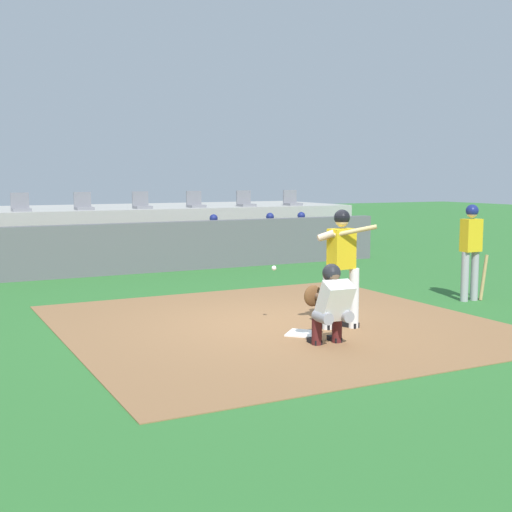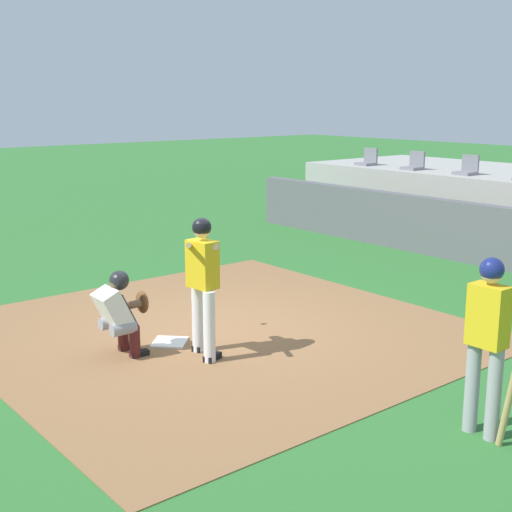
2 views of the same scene
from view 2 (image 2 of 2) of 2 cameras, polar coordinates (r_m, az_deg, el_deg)
The scene contains 11 objects.
ground_plane at distance 10.03m, azimuth -3.12°, elevation -6.14°, with size 80.00×80.00×0.00m, color #2D6B2D.
dirt_infield at distance 10.03m, azimuth -3.12°, elevation -6.11°, with size 6.40×6.40×0.01m, color olive.
home_plate at distance 9.60m, azimuth -7.01°, elevation -6.94°, with size 0.44×0.44×0.02m, color white.
batter_at_plate at distance 8.79m, azimuth -4.39°, elevation -1.82°, with size 0.75×0.70×1.80m.
catcher_crouched at distance 9.08m, azimuth -10.89°, elevation -4.33°, with size 0.49×1.87×1.13m.
on_deck_batter at distance 7.07m, azimuth 18.27°, elevation -6.18°, with size 0.58×0.23×1.79m.
dugout_wall at distance 14.55m, azimuth 18.01°, elevation 1.62°, with size 13.00×0.30×1.20m, color #59595E.
dugout_bench at distance 15.46m, azimuth 19.94°, elevation 0.68°, with size 11.80×0.44×0.45m, color olive.
stadium_seat_0 at distance 20.13m, azimuth 9.04°, elevation 7.66°, with size 0.46×0.46×0.48m.
stadium_seat_1 at distance 19.09m, azimuth 12.69°, elevation 7.25°, with size 0.46×0.46×0.48m.
stadium_seat_2 at distance 18.14m, azimuth 16.74°, elevation 6.76°, with size 0.46×0.46×0.48m.
Camera 2 is at (7.69, -5.57, 3.22)m, focal length 49.35 mm.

